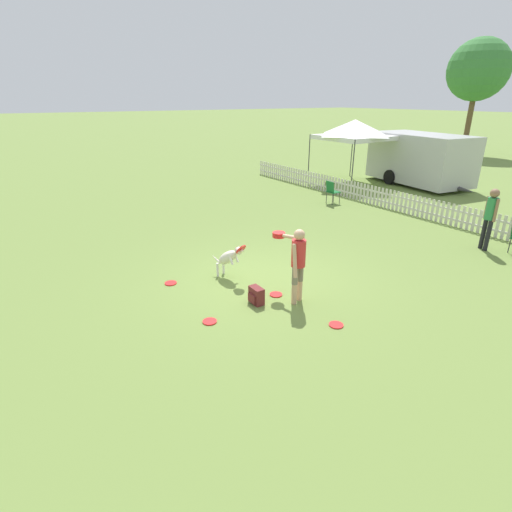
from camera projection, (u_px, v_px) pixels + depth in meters
ground_plane at (265, 281)px, 9.08m from camera, size 240.00×240.00×0.00m
handler_person at (296, 256)px, 7.84m from camera, size 1.04×0.44×1.55m
leaping_dog at (229, 257)px, 9.03m from camera, size 1.01×0.51×0.91m
frisbee_near_handler at (276, 294)px, 8.42m from camera, size 0.27×0.27×0.02m
frisbee_near_dog at (336, 325)px, 7.29m from camera, size 0.27×0.27×0.02m
frisbee_midfield at (210, 321)px, 7.41m from camera, size 0.27×0.27×0.02m
frisbee_far_scatter at (171, 283)px, 8.94m from camera, size 0.27×0.27×0.02m
backpack_on_grass at (256, 296)px, 8.02m from camera, size 0.34×0.22×0.35m
picket_fence at (458, 216)px, 12.72m from camera, size 22.75×0.04×0.72m
folding_chair_center at (332, 190)px, 15.47m from camera, size 0.45×0.47×0.89m
canopy_tent_secondary at (355, 130)px, 18.44m from camera, size 2.94×2.94×2.94m
spectator_standing at (490, 213)px, 10.58m from camera, size 0.39×0.27×1.68m
equipment_trailer at (420, 158)px, 18.66m from camera, size 5.64×2.96×2.33m
tree_left_grove at (478, 70)px, 27.14m from camera, size 4.06×4.06×7.67m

